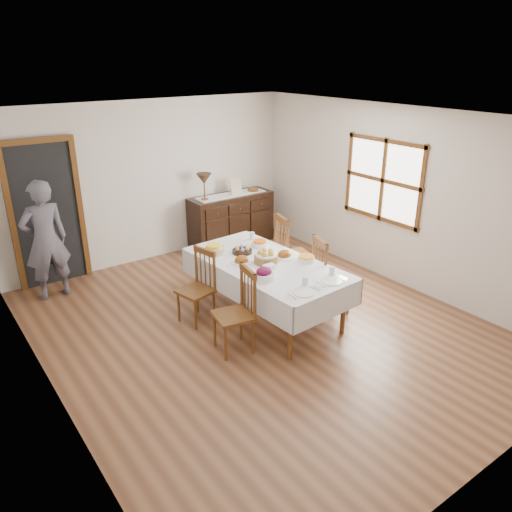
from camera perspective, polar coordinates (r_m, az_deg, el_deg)
ground at (r=6.45m, az=0.53°, el=-8.11°), size 6.00×6.00×0.00m
room_shell at (r=6.05m, az=-2.93°, el=6.70°), size 5.02×6.02×2.65m
dining_table at (r=6.41m, az=1.14°, el=-1.51°), size 1.27×2.30×0.77m
chair_left_near at (r=5.77m, az=-2.14°, el=-6.22°), size 0.49×0.49×1.01m
chair_left_far at (r=6.44m, az=-6.61°, el=-3.41°), size 0.48×0.48×0.96m
chair_right_near at (r=6.68m, az=8.25°, el=-2.13°), size 0.55×0.55×1.05m
chair_right_far at (r=7.27m, az=3.99°, el=0.48°), size 0.57×0.57×1.13m
sideboard at (r=9.02m, az=-2.85°, el=4.16°), size 1.54×0.56×0.92m
person at (r=7.46m, az=-23.00°, el=2.07°), size 0.59×0.40×1.82m
bread_basket at (r=6.34m, az=1.15°, el=-0.18°), size 0.31×0.31×0.18m
egg_basket at (r=6.67m, az=-1.60°, el=0.62°), size 0.27×0.27×0.10m
ham_platter_a at (r=6.37m, az=-1.67°, el=-0.50°), size 0.27×0.27×0.11m
ham_platter_b at (r=6.55m, az=3.28°, el=0.14°), size 0.31×0.31×0.11m
beet_bowl at (r=5.90m, az=0.92°, el=-2.08°), size 0.26×0.26×0.15m
carrot_bowl at (r=6.90m, az=0.42°, el=1.43°), size 0.23×0.23×0.09m
pineapple_bowl at (r=6.65m, az=-4.83°, el=0.73°), size 0.24×0.24×0.13m
casserole_dish at (r=6.44m, az=5.75°, el=-0.29°), size 0.22×0.22×0.08m
butter_dish at (r=6.16m, az=1.50°, el=-1.28°), size 0.15×0.10×0.07m
setting_left at (r=5.66m, az=5.48°, el=-3.74°), size 0.43×0.31×0.10m
setting_right at (r=5.97m, az=8.59°, el=-2.45°), size 0.43×0.31×0.10m
glass_far_a at (r=6.72m, az=-3.90°, el=0.91°), size 0.06×0.06×0.10m
glass_far_b at (r=7.15m, az=-0.46°, el=2.31°), size 0.07×0.07×0.11m
runner at (r=8.89m, az=-2.90°, el=7.02°), size 1.30×0.35×0.01m
table_lamp at (r=8.51m, az=-5.96°, el=8.68°), size 0.26×0.26×0.46m
picture_frame at (r=8.88m, az=-2.30°, el=7.92°), size 0.22×0.08×0.28m
deco_bowl at (r=9.11m, az=-0.34°, el=7.59°), size 0.20×0.20×0.06m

